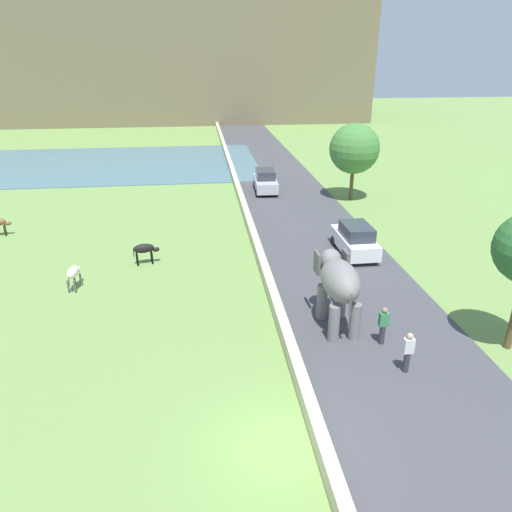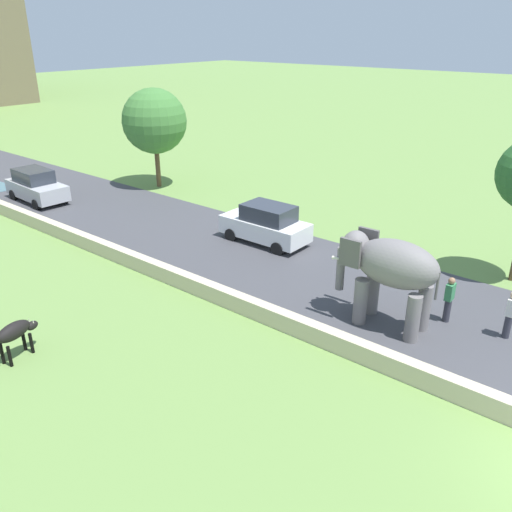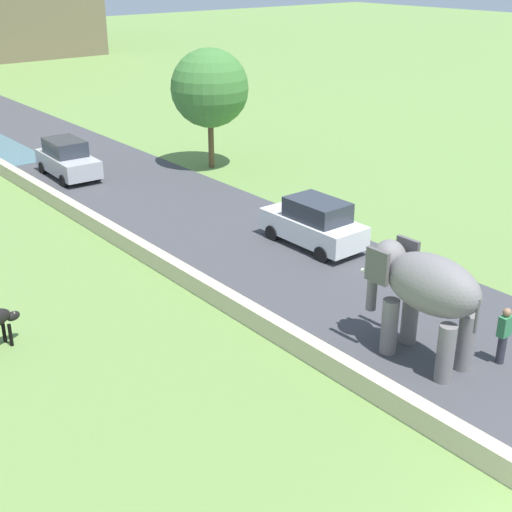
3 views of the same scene
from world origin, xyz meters
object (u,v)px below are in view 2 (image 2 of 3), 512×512
person_beside_elephant (449,299)px  cow_black (15,332)px  car_silver (36,186)px  car_white (266,224)px  person_trailing (510,314)px  elephant (389,268)px

person_beside_elephant → cow_black: bearing=137.7°
car_silver → cow_black: bearing=-122.0°
car_silver → cow_black: 15.82m
car_white → person_trailing: bearing=-98.2°
person_beside_elephant → cow_black: person_beside_elephant is taller
car_white → cow_black: 11.53m
elephant → person_trailing: bearing=-63.9°
person_beside_elephant → cow_black: (-9.79, 8.92, -0.04)m
elephant → cow_black: elephant is taller
person_beside_elephant → person_trailing: (0.21, -1.80, 0.00)m
person_trailing → cow_black: (-10.00, 10.73, -0.04)m
elephant → car_white: elephant is taller
person_beside_elephant → elephant: bearing=133.0°
car_silver → car_white: bearing=-76.9°
person_beside_elephant → person_trailing: same height
elephant → person_beside_elephant: bearing=-47.0°
cow_black → person_trailing: bearing=-47.0°
person_trailing → elephant: bearing=116.1°
person_beside_elephant → cow_black: 13.25m
person_trailing → car_white: 10.75m
person_trailing → cow_black: size_ratio=1.15×
person_beside_elephant → car_silver: bearing=93.6°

